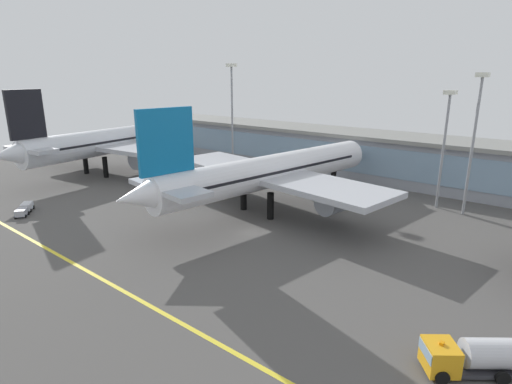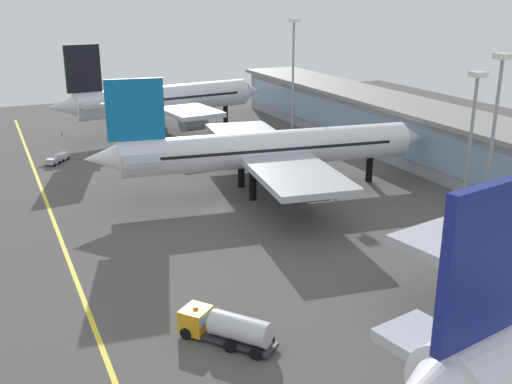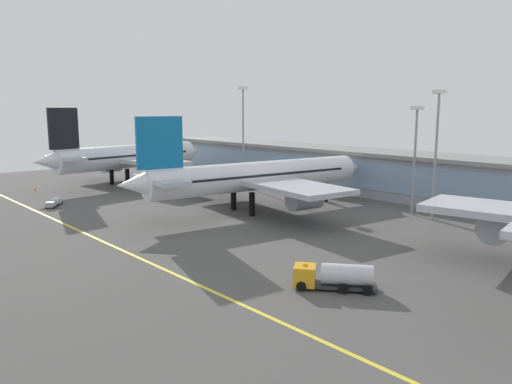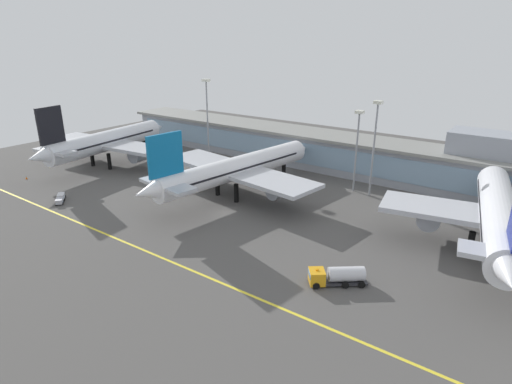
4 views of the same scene
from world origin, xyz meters
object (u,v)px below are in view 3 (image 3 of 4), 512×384
apron_light_mast_centre (243,122)px  baggage_tug_near (54,202)px  airliner_near_right (257,177)px  safety_cone (35,189)px  airliner_near_left (128,157)px  apron_light_mast_west (437,135)px  apron_light_mast_east (416,143)px  fuel_tanker_truck (332,276)px

apron_light_mast_centre → baggage_tug_near: bearing=-97.9°
airliner_near_right → baggage_tug_near: (-30.66, -27.60, -5.88)m
airliner_near_right → baggage_tug_near: bearing=139.9°
apron_light_mast_centre → safety_cone: (-29.30, -41.16, -15.78)m
apron_light_mast_centre → airliner_near_left: bearing=-138.4°
apron_light_mast_west → apron_light_mast_east: bearing=169.5°
fuel_tanker_truck → airliner_near_right: bearing=-69.1°
baggage_tug_near → apron_light_mast_west: bearing=-103.5°
safety_cone → fuel_tanker_truck: bearing=1.3°
apron_light_mast_west → apron_light_mast_east: apron_light_mast_west is taller
airliner_near_left → apron_light_mast_centre: (22.36, 19.84, 8.90)m
airliner_near_right → baggage_tug_near: airliner_near_right is taller
fuel_tanker_truck → apron_light_mast_centre: 74.17m
airliner_near_left → apron_light_mast_east: size_ratio=2.47×
airliner_near_right → apron_light_mast_centre: 31.37m
safety_cone → apron_light_mast_west: bearing=28.1°
airliner_near_left → baggage_tug_near: (16.12, -25.03, -6.43)m
baggage_tug_near → airliner_near_left: bearing=-19.9°
airliner_near_left → safety_cone: airliner_near_left is taller
airliner_near_right → safety_cone: bearing=121.9°
apron_light_mast_centre → safety_cone: bearing=-125.4°
apron_light_mast_west → apron_light_mast_centre: 50.69m
airliner_near_left → apron_light_mast_east: bearing=-78.9°
airliner_near_left → airliner_near_right: airliner_near_left is taller
apron_light_mast_east → fuel_tanker_truck: bearing=-69.8°
airliner_near_right → fuel_tanker_truck: airliner_near_right is taller
apron_light_mast_west → apron_light_mast_east: size_ratio=1.14×
airliner_near_left → safety_cone: size_ratio=70.90×
apron_light_mast_east → safety_cone: 88.02m
baggage_tug_near → apron_light_mast_east: 71.61m
apron_light_mast_east → safety_cone: apron_light_mast_east is taller
fuel_tanker_truck → apron_light_mast_west: 44.04m
apron_light_mast_west → fuel_tanker_truck: bearing=-75.3°
apron_light_mast_west → safety_cone: bearing=-151.9°
fuel_tanker_truck → apron_light_mast_centre: apron_light_mast_centre is taller
apron_light_mast_west → apron_light_mast_east: 4.87m
airliner_near_right → apron_light_mast_west: apron_light_mast_west is taller
apron_light_mast_centre → apron_light_mast_east: 46.25m
apron_light_mast_west → safety_cone: apron_light_mast_west is taller
apron_light_mast_centre → safety_cone: apron_light_mast_centre is taller
apron_light_mast_west → apron_light_mast_east: (-4.54, 0.84, -1.54)m
safety_cone → airliner_near_right: bearing=24.0°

